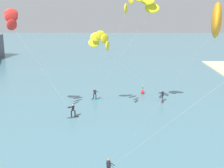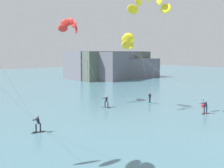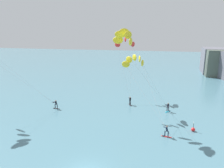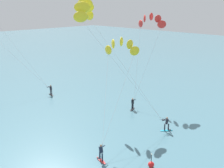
{
  "view_description": "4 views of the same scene",
  "coord_description": "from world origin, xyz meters",
  "px_view_note": "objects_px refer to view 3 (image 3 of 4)",
  "views": [
    {
      "loc": [
        -32.31,
        16.4,
        13.07
      ],
      "look_at": [
        4.1,
        16.9,
        3.68
      ],
      "focal_mm": 48.91,
      "sensor_mm": 36.0,
      "label": 1
    },
    {
      "loc": [
        -24.43,
        -7.46,
        7.75
      ],
      "look_at": [
        1.03,
        19.21,
        3.63
      ],
      "focal_mm": 45.46,
      "sensor_mm": 36.0,
      "label": 2
    },
    {
      "loc": [
        6.34,
        -18.39,
        14.82
      ],
      "look_at": [
        -0.31,
        15.93,
        5.57
      ],
      "focal_mm": 35.01,
      "sensor_mm": 36.0,
      "label": 3
    },
    {
      "loc": [
        24.92,
        -4.84,
        13.97
      ],
      "look_at": [
        2.87,
        16.9,
        4.79
      ],
      "focal_mm": 43.33,
      "sensor_mm": 36.0,
      "label": 4
    }
  ],
  "objects_px": {
    "kitesurfer_mid_water": "(126,40)",
    "kitesurfer_far_out": "(136,64)",
    "marker_buoy": "(193,129)",
    "kitesurfer_downwind": "(126,45)"
  },
  "relations": [
    {
      "from": "kitesurfer_mid_water",
      "to": "kitesurfer_far_out",
      "type": "bearing_deg",
      "value": 72.26
    },
    {
      "from": "kitesurfer_far_out",
      "to": "marker_buoy",
      "type": "distance_m",
      "value": 13.56
    },
    {
      "from": "kitesurfer_mid_water",
      "to": "marker_buoy",
      "type": "height_order",
      "value": "kitesurfer_mid_water"
    },
    {
      "from": "kitesurfer_mid_water",
      "to": "kitesurfer_downwind",
      "type": "height_order",
      "value": "kitesurfer_mid_water"
    },
    {
      "from": "kitesurfer_far_out",
      "to": "marker_buoy",
      "type": "height_order",
      "value": "kitesurfer_far_out"
    },
    {
      "from": "kitesurfer_far_out",
      "to": "kitesurfer_mid_water",
      "type": "bearing_deg",
      "value": -107.74
    },
    {
      "from": "kitesurfer_far_out",
      "to": "kitesurfer_downwind",
      "type": "distance_m",
      "value": 10.08
    },
    {
      "from": "kitesurfer_mid_water",
      "to": "kitesurfer_downwind",
      "type": "relative_size",
      "value": 1.14
    },
    {
      "from": "kitesurfer_mid_water",
      "to": "marker_buoy",
      "type": "bearing_deg",
      "value": -9.89
    },
    {
      "from": "kitesurfer_mid_water",
      "to": "marker_buoy",
      "type": "distance_m",
      "value": 16.27
    }
  ]
}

